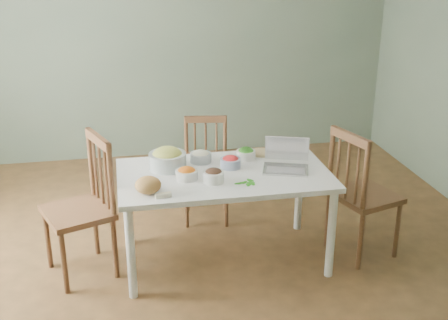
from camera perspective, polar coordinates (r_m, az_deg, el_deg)
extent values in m
cube|color=#4C351E|center=(4.40, -2.25, -10.66)|extent=(5.00, 5.00, 0.00)
cube|color=slate|center=(6.29, -6.00, 12.27)|extent=(5.00, 0.00, 2.70)
ellipsoid|color=#A28148|center=(3.87, -7.59, -2.49)|extent=(0.23, 0.23, 0.12)
cube|color=#FEF2CF|center=(3.81, -6.08, -3.51)|extent=(0.11, 0.05, 0.03)
cylinder|color=tan|center=(4.55, 3.74, 0.74)|extent=(0.24, 0.24, 0.02)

